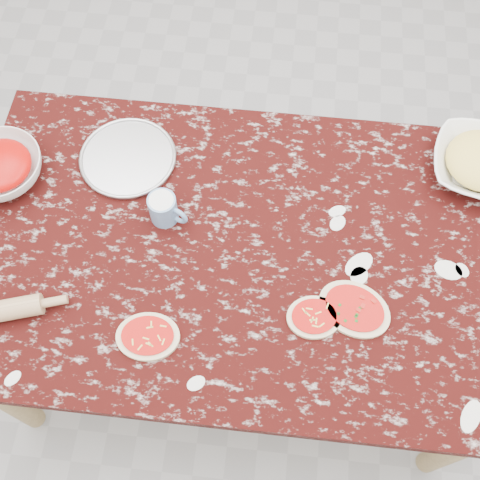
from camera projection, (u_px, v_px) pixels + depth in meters
name	position (u px, v px, depth m)	size (l,w,h in m)	color
ground	(240.00, 331.00, 2.39)	(4.00, 4.00, 0.00)	gray
worktable	(240.00, 260.00, 1.79)	(1.60, 1.00, 0.75)	black
pizza_tray	(128.00, 158.00, 1.85)	(0.29, 0.29, 0.01)	#B2B2B7
sauce_bowl	(1.00, 168.00, 1.80)	(0.26, 0.26, 0.08)	white
cheese_bowl	(480.00, 165.00, 1.81)	(0.29, 0.29, 0.07)	white
flour_mug	(164.00, 209.00, 1.72)	(0.12, 0.08, 0.10)	#6389B8
pizza_left	(148.00, 336.00, 1.59)	(0.18, 0.15, 0.02)	beige
pizza_mid	(314.00, 317.00, 1.62)	(0.17, 0.14, 0.02)	beige
pizza_right	(354.00, 309.00, 1.63)	(0.25, 0.22, 0.02)	beige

